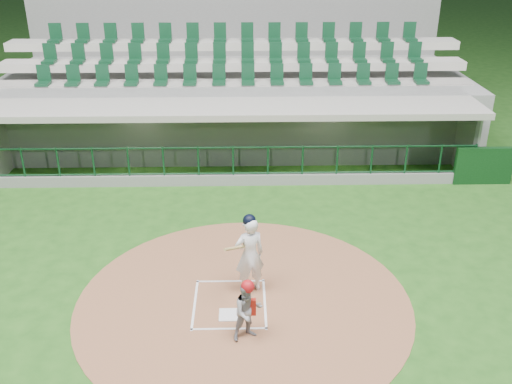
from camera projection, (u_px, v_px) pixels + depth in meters
ground at (230, 296)px, 12.47m from camera, size 120.00×120.00×0.00m
dirt_circle at (244, 301)px, 12.29m from camera, size 7.20×7.20×0.01m
home_plate at (229, 315)px, 11.83m from camera, size 0.43×0.43×0.02m
batter_box_chalk at (230, 303)px, 12.19m from camera, size 1.55×1.80×0.01m
dugout_structure at (234, 136)px, 19.17m from camera, size 16.40×3.70×3.00m
seating_deck at (235, 98)px, 21.77m from camera, size 17.00×6.72×5.15m
batter at (249, 254)px, 12.27m from camera, size 0.92×0.95×1.88m
catcher at (248, 310)px, 10.94m from camera, size 0.74×0.67×1.32m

